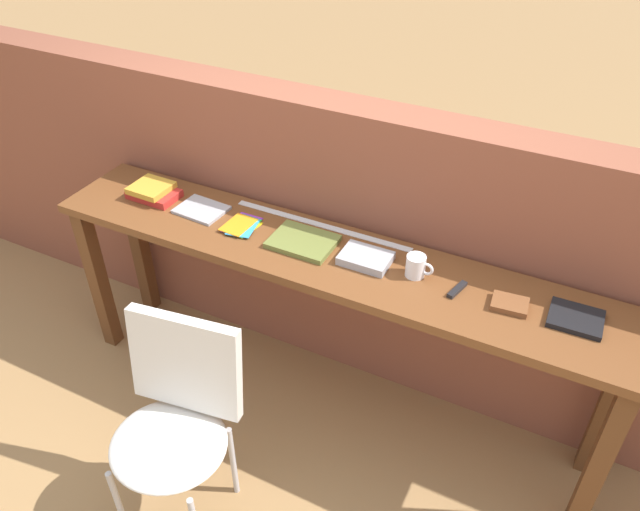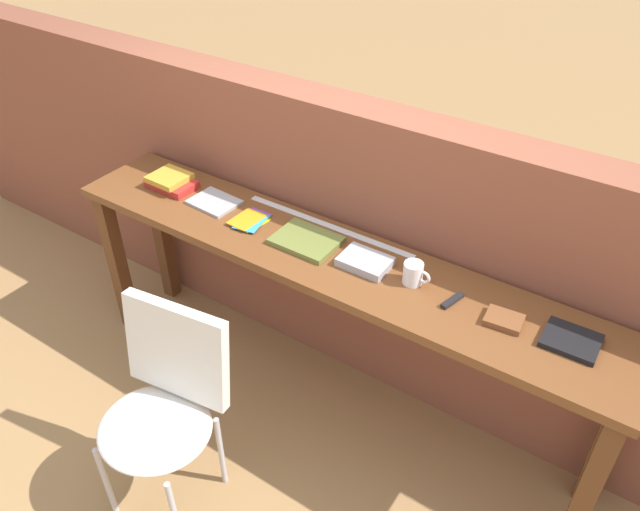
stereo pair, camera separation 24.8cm
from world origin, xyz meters
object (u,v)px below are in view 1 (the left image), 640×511
object	(u,v)px
chair_white_moulded	(175,417)
book_stack_leftmost	(153,192)
book_open_centre	(303,242)
multitool_folded	(457,290)
pamphlet_pile_colourful	(242,226)
book_repair_rightmost	(576,318)
mug	(416,266)
leather_journal_brown	(510,304)
magazine_cycling	(201,210)

from	to	relation	value
chair_white_moulded	book_stack_leftmost	xyz separation A→B (m)	(-0.64, 0.77, 0.38)
book_open_centre	multitool_folded	size ratio (longest dim) A/B	2.41
pamphlet_pile_colourful	book_repair_rightmost	xyz separation A→B (m)	(1.38, 0.03, 0.00)
book_open_centre	mug	bearing A→B (deg)	1.59
leather_journal_brown	mug	bearing A→B (deg)	171.28
chair_white_moulded	book_repair_rightmost	xyz separation A→B (m)	(1.23, 0.77, 0.36)
book_open_centre	book_stack_leftmost	bearing A→B (deg)	179.08
magazine_cycling	multitool_folded	bearing A→B (deg)	2.25
multitool_folded	book_repair_rightmost	distance (m)	0.42
pamphlet_pile_colourful	leather_journal_brown	size ratio (longest dim) A/B	1.42
book_stack_leftmost	magazine_cycling	distance (m)	0.27
mug	book_open_centre	bearing A→B (deg)	-178.75
book_stack_leftmost	leather_journal_brown	xyz separation A→B (m)	(1.64, -0.03, -0.02)
leather_journal_brown	pamphlet_pile_colourful	bearing A→B (deg)	174.38
multitool_folded	leather_journal_brown	distance (m)	0.20
book_stack_leftmost	mug	world-z (taller)	mug
book_stack_leftmost	book_open_centre	world-z (taller)	book_stack_leftmost
pamphlet_pile_colourful	book_open_centre	size ratio (longest dim) A/B	0.70
magazine_cycling	mug	size ratio (longest dim) A/B	1.95
chair_white_moulded	book_repair_rightmost	world-z (taller)	book_repair_rightmost
leather_journal_brown	multitool_folded	bearing A→B (deg)	174.44
chair_white_moulded	mug	xyz separation A→B (m)	(0.63, 0.76, 0.40)
multitool_folded	mug	bearing A→B (deg)	173.32
chair_white_moulded	pamphlet_pile_colourful	bearing A→B (deg)	101.28
multitool_folded	book_repair_rightmost	bearing A→B (deg)	4.14
chair_white_moulded	book_stack_leftmost	size ratio (longest dim) A/B	3.92
book_stack_leftmost	mug	size ratio (longest dim) A/B	2.07
pamphlet_pile_colourful	mug	xyz separation A→B (m)	(0.78, 0.02, 0.04)
magazine_cycling	book_open_centre	size ratio (longest dim) A/B	0.81
leather_journal_brown	book_stack_leftmost	bearing A→B (deg)	173.45
mug	chair_white_moulded	bearing A→B (deg)	-129.68
pamphlet_pile_colourful	multitool_folded	world-z (taller)	multitool_folded
book_open_centre	leather_journal_brown	bearing A→B (deg)	-0.28
chair_white_moulded	book_open_centre	xyz separation A→B (m)	(0.15, 0.75, 0.36)
magazine_cycling	leather_journal_brown	bearing A→B (deg)	2.46
book_open_centre	mug	distance (m)	0.49
mug	multitool_folded	world-z (taller)	mug
chair_white_moulded	magazine_cycling	xyz separation A→B (m)	(-0.38, 0.77, 0.36)
magazine_cycling	multitool_folded	distance (m)	1.18
multitool_folded	leather_journal_brown	world-z (taller)	leather_journal_brown
chair_white_moulded	leather_journal_brown	world-z (taller)	leather_journal_brown
book_open_centre	book_repair_rightmost	size ratio (longest dim) A/B	1.43
mug	book_repair_rightmost	world-z (taller)	mug
book_stack_leftmost	book_open_centre	size ratio (longest dim) A/B	0.86
chair_white_moulded	pamphlet_pile_colourful	xyz separation A→B (m)	(-0.15, 0.74, 0.36)
chair_white_moulded	mug	bearing A→B (deg)	50.32
book_open_centre	leather_journal_brown	xyz separation A→B (m)	(0.86, -0.01, 0.00)
leather_journal_brown	book_repair_rightmost	world-z (taller)	leather_journal_brown
chair_white_moulded	mug	size ratio (longest dim) A/B	8.10
mug	leather_journal_brown	xyz separation A→B (m)	(0.37, -0.02, -0.03)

